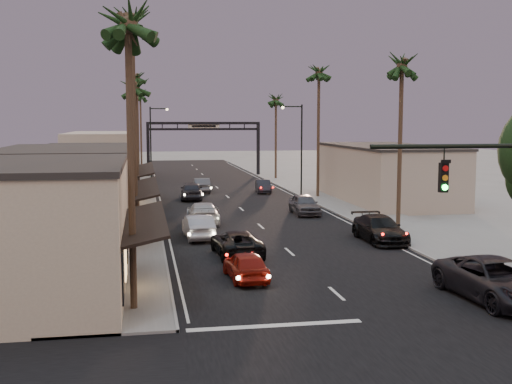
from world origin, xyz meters
name	(u,v)px	position (x,y,z in m)	size (l,w,h in m)	color
ground	(236,205)	(0.00, 40.00, 0.00)	(200.00, 200.00, 0.00)	slate
road	(229,198)	(0.00, 45.00, 0.00)	(14.00, 120.00, 0.02)	black
sidewalk_left	(130,191)	(-9.50, 52.00, 0.06)	(5.00, 92.00, 0.12)	slate
sidewalk_right	(306,188)	(9.50, 52.00, 0.06)	(5.00, 92.00, 0.12)	slate
storefront_near	(28,232)	(-13.00, 12.00, 2.75)	(8.00, 12.00, 5.50)	tan
storefront_mid	(66,195)	(-13.00, 26.00, 2.75)	(8.00, 14.00, 5.50)	#A19381
storefront_far	(87,177)	(-13.00, 42.00, 2.50)	(8.00, 16.00, 5.00)	tan
storefront_dist	(103,157)	(-13.00, 65.00, 3.00)	(8.00, 20.00, 6.00)	#A19381
building_right	(386,174)	(14.00, 40.00, 2.50)	(8.00, 18.00, 5.00)	#A19381
arch	(204,135)	(0.00, 70.00, 5.53)	(15.20, 0.40, 7.27)	black
streetlight_right	(299,142)	(6.92, 45.00, 5.33)	(2.13, 0.30, 9.00)	black
streetlight_left	(153,139)	(-6.92, 58.00, 5.33)	(2.13, 0.30, 9.00)	black
palm_la	(128,13)	(-8.60, 9.00, 11.44)	(3.20, 3.20, 13.20)	#38281C
palm_lb	(132,16)	(-8.60, 22.00, 13.39)	(3.20, 3.20, 15.20)	#38281C
palm_lc	(135,82)	(-8.60, 36.00, 10.47)	(3.20, 3.20, 12.20)	#38281C
palm_ld	(137,74)	(-8.60, 55.00, 12.42)	(3.20, 3.20, 14.20)	#38281C
palm_ra	(402,59)	(8.60, 24.00, 11.44)	(3.20, 3.20, 13.20)	#38281C
palm_rb	(319,68)	(8.60, 44.00, 12.42)	(3.20, 3.20, 14.20)	#38281C
palm_rc	(276,96)	(8.60, 64.00, 10.47)	(3.20, 3.20, 12.20)	#38281C
palm_far	(140,92)	(-8.30, 78.00, 11.44)	(3.20, 3.20, 13.20)	#38281C
oncoming_red	(246,265)	(-3.47, 13.09, 0.69)	(1.64, 4.07, 1.39)	maroon
oncoming_pickup	(237,243)	(-3.11, 18.59, 0.71)	(2.34, 5.08, 1.41)	black
oncoming_silver	(198,227)	(-4.76, 24.09, 0.76)	(1.62, 4.64, 1.53)	#9C9CA2
oncoming_white	(203,213)	(-3.93, 29.87, 0.79)	(2.20, 5.42, 1.57)	#AEAEAE
oncoming_dgrey	(191,191)	(-3.66, 44.26, 0.85)	(2.00, 4.98, 1.70)	black
oncoming_grey_far	(202,185)	(-2.13, 50.27, 0.75)	(1.59, 4.55, 1.50)	#46474B
curbside_near	(497,280)	(6.20, 7.80, 0.88)	(2.90, 6.30, 1.75)	black
curbside_black	(380,229)	(6.20, 21.11, 0.80)	(2.23, 5.50, 1.60)	black
curbside_grey	(304,204)	(4.48, 33.13, 0.81)	(1.90, 4.73, 1.61)	#424246
curbside_far	(263,186)	(4.10, 48.81, 0.67)	(1.42, 4.06, 1.34)	black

